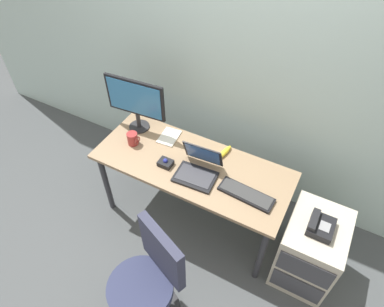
{
  "coord_description": "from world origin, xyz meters",
  "views": [
    {
      "loc": [
        0.86,
        -1.59,
        2.72
      ],
      "look_at": [
        0.0,
        0.0,
        0.85
      ],
      "focal_mm": 31.82,
      "sensor_mm": 36.0,
      "label": 1
    }
  ],
  "objects": [
    {
      "name": "ground_plane",
      "position": [
        0.0,
        0.0,
        0.0
      ],
      "size": [
        8.0,
        8.0,
        0.0
      ],
      "primitive_type": "plane",
      "color": "#484C4D"
    },
    {
      "name": "office_chair",
      "position": [
        0.14,
        -0.89,
        0.44
      ],
      "size": [
        0.53,
        0.55,
        0.96
      ],
      "color": "black",
      "rests_on": "ground"
    },
    {
      "name": "monitor_main",
      "position": [
        -0.62,
        0.17,
        1.02
      ],
      "size": [
        0.53,
        0.18,
        0.48
      ],
      "color": "#262628",
      "rests_on": "desk"
    },
    {
      "name": "file_cabinet",
      "position": [
        1.04,
        -0.03,
        0.32
      ],
      "size": [
        0.42,
        0.53,
        0.65
      ],
      "color": "beige",
      "rests_on": "ground"
    },
    {
      "name": "trackball_mouse",
      "position": [
        -0.18,
        -0.1,
        0.76
      ],
      "size": [
        0.11,
        0.09,
        0.07
      ],
      "color": "black",
      "rests_on": "desk"
    },
    {
      "name": "coffee_mug",
      "position": [
        -0.54,
        -0.03,
        0.79
      ],
      "size": [
        0.1,
        0.09,
        0.11
      ],
      "color": "#9E2F2D",
      "rests_on": "desk"
    },
    {
      "name": "laptop",
      "position": [
        0.08,
        -0.06,
        0.79
      ],
      "size": [
        0.33,
        0.32,
        0.23
      ],
      "color": "black",
      "rests_on": "desk"
    },
    {
      "name": "back_wall",
      "position": [
        0.0,
        0.67,
        1.4
      ],
      "size": [
        6.0,
        0.1,
        2.8
      ],
      "primitive_type": "cube",
      "color": "#B1C9C2",
      "rests_on": "ground"
    },
    {
      "name": "keyboard",
      "position": [
        0.49,
        -0.08,
        0.75
      ],
      "size": [
        0.42,
        0.17,
        0.03
      ],
      "color": "black",
      "rests_on": "desk"
    },
    {
      "name": "banana",
      "position": [
        0.18,
        0.22,
        0.75
      ],
      "size": [
        0.08,
        0.19,
        0.04
      ],
      "primitive_type": "ellipsoid",
      "rotation": [
        0.0,
        0.0,
        1.39
      ],
      "color": "yellow",
      "rests_on": "desk"
    },
    {
      "name": "desk_phone",
      "position": [
        1.03,
        -0.05,
        0.68
      ],
      "size": [
        0.17,
        0.2,
        0.09
      ],
      "color": "black",
      "rests_on": "file_cabinet"
    },
    {
      "name": "paper_notepad",
      "position": [
        -0.32,
        0.18,
        0.74
      ],
      "size": [
        0.17,
        0.22,
        0.01
      ],
      "primitive_type": "cube",
      "rotation": [
        0.0,
        0.0,
        0.09
      ],
      "color": "white",
      "rests_on": "desk"
    },
    {
      "name": "desk",
      "position": [
        0.0,
        0.0,
        0.65
      ],
      "size": [
        1.58,
        0.64,
        0.73
      ],
      "color": "#947757",
      "rests_on": "ground"
    }
  ]
}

